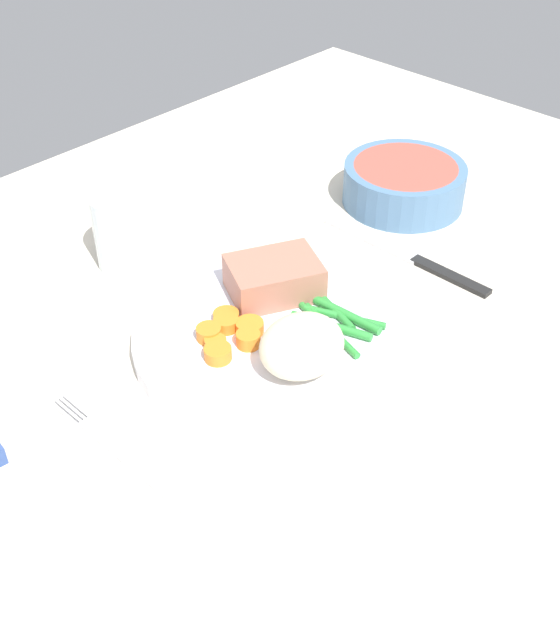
{
  "coord_description": "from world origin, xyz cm",
  "views": [
    {
      "loc": [
        -40.79,
        -38.7,
        48.3
      ],
      "look_at": [
        -1.26,
        -1.05,
        4.6
      ],
      "focal_mm": 44.16,
      "sensor_mm": 36.0,
      "label": 1
    }
  ],
  "objects": [
    {
      "name": "dining_table",
      "position": [
        0.0,
        0.0,
        1.0
      ],
      "size": [
        120.0,
        90.0,
        2.0
      ],
      "color": "beige",
      "rests_on": "ground"
    },
    {
      "name": "dinner_plate",
      "position": [
        -1.26,
        -1.05,
        2.8
      ],
      "size": [
        26.53,
        26.53,
        1.6
      ],
      "primitive_type": "cylinder",
      "color": "white",
      "rests_on": "dining_table"
    },
    {
      "name": "meat_portion",
      "position": [
        2.32,
        3.13,
        5.31
      ],
      "size": [
        10.24,
        9.25,
        3.41
      ],
      "primitive_type": "cube",
      "rotation": [
        0.0,
        0.0,
        -0.47
      ],
      "color": "#A86B56",
      "rests_on": "dinner_plate"
    },
    {
      "name": "mashed_potatoes",
      "position": [
        -3.65,
        -5.82,
        5.89
      ],
      "size": [
        7.64,
        6.64,
        4.58
      ],
      "primitive_type": "ellipsoid",
      "color": "beige",
      "rests_on": "dinner_plate"
    },
    {
      "name": "carrot_slices",
      "position": [
        -5.39,
        1.24,
        4.16
      ],
      "size": [
        6.87,
        6.16,
        1.29
      ],
      "color": "orange",
      "rests_on": "dinner_plate"
    },
    {
      "name": "green_beans",
      "position": [
        2.9,
        -3.97,
        3.97
      ],
      "size": [
        5.49,
        9.6,
        0.86
      ],
      "color": "#2D8C38",
      "rests_on": "dinner_plate"
    },
    {
      "name": "fork",
      "position": [
        -19.58,
        -1.3,
        2.2
      ],
      "size": [
        1.44,
        16.6,
        0.4
      ],
      "rotation": [
        0.0,
        0.0,
        -0.04
      ],
      "color": "silver",
      "rests_on": "dining_table"
    },
    {
      "name": "knife",
      "position": [
        17.85,
        -1.33,
        2.2
      ],
      "size": [
        1.7,
        20.5,
        0.64
      ],
      "rotation": [
        0.0,
        0.0,
        0.05
      ],
      "color": "black",
      "rests_on": "dining_table"
    },
    {
      "name": "water_glass",
      "position": [
        -2.34,
        18.81,
        5.42
      ],
      "size": [
        7.33,
        7.33,
        8.06
      ],
      "color": "silver",
      "rests_on": "dining_table"
    },
    {
      "name": "salad_bowl",
      "position": [
        26.73,
        6.06,
        4.62
      ],
      "size": [
        13.86,
        13.86,
        4.64
      ],
      "color": "#4C7299",
      "rests_on": "dining_table"
    }
  ]
}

